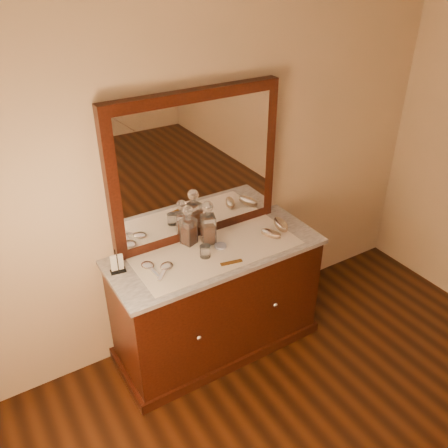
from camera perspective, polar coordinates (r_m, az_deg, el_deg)
The scene contains 18 objects.
dresser_cabinet at distance 3.39m, azimuth -0.89°, elevation -9.29°, with size 1.40×0.55×0.82m, color black.
dresser_plinth at distance 3.64m, azimuth -0.85°, elevation -13.73°, with size 1.46×0.59×0.08m, color black.
knob_left at distance 3.07m, azimuth -3.05°, elevation -13.51°, with size 0.04×0.04×0.04m, color silver.
knob_right at distance 3.32m, azimuth 6.18°, elevation -9.65°, with size 0.04×0.04×0.04m, color silver.
marble_top at distance 3.14m, azimuth -0.96°, elevation -3.35°, with size 1.44×0.59×0.03m, color silver.
mirror_frame at distance 3.07m, azimuth -3.39°, elevation 6.84°, with size 1.20×0.08×1.00m, color black.
mirror_glass at distance 3.04m, azimuth -3.08°, elevation 6.62°, with size 1.06×0.01×0.86m, color white.
lace_runner at distance 3.11m, azimuth -0.77°, elevation -3.27°, with size 1.10×0.45×0.00m, color silver.
pin_dish at distance 3.14m, azimuth -0.44°, elevation -2.66°, with size 0.08×0.08×0.01m, color silver.
comb at distance 3.00m, azimuth 0.90°, elevation -4.65°, with size 0.14×0.03×0.01m, color brown.
napkin_rack at distance 2.97m, azimuth -12.76°, elevation -4.69°, with size 0.10×0.07×0.14m.
decanter_left at distance 3.14m, azimuth -4.30°, elevation -0.60°, with size 0.11×0.11×0.29m.
decanter_right at distance 3.14m, azimuth -1.93°, elevation -0.34°, with size 0.12×0.12×0.31m.
brush_near at distance 3.26m, azimuth 5.68°, elevation -1.16°, with size 0.12×0.17×0.04m.
brush_far at distance 3.37m, azimuth 6.87°, elevation -0.06°, with size 0.12×0.19×0.05m.
hand_mirror_outer at distance 2.99m, azimuth -9.04°, elevation -5.08°, with size 0.09×0.20×0.02m.
hand_mirror_inner at distance 2.97m, azimuth -7.01°, elevation -5.23°, with size 0.17×0.18×0.02m.
tumblers at distance 3.04m, azimuth -2.28°, elevation -3.29°, with size 0.07×0.07×0.08m.
Camera 1 is at (-1.31, -0.28, 2.60)m, focal length 37.93 mm.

